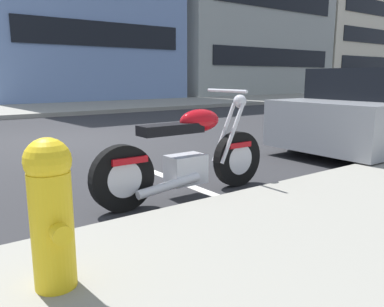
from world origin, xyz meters
The scene contains 8 objects.
ground_plane centered at (0.00, 0.00, 0.00)m, with size 260.00×260.00×0.00m, color #28282B.
sidewalk_far_curb centered at (12.00, 7.29, 0.07)m, with size 120.00×5.00×0.14m, color gray.
parking_stall_stripe centered at (0.00, -4.19, 0.00)m, with size 0.12×2.20×0.01m, color silver.
parked_motorcycle centered at (-0.25, -4.39, 0.43)m, with size 2.09×0.62×1.11m.
car_opposite_curb centered at (16.78, 3.97, 0.64)m, with size 4.16×1.98×1.40m.
fire_hydrant centered at (-2.00, -5.63, 0.57)m, with size 0.24×0.36×0.81m.
townhouse_mid_block centered at (16.45, 14.23, 5.54)m, with size 12.06×9.35×11.07m.
townhouse_near_left centered at (28.24, 14.63, 5.12)m, with size 11.05×10.15×10.24m.
Camera 1 is at (-2.53, -7.61, 1.25)m, focal length 36.28 mm.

